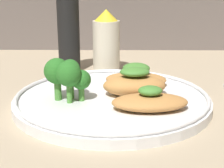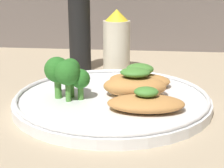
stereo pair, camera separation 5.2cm
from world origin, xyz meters
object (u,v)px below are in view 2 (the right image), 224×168
at_px(broccoli_bunch, 66,73).
at_px(sauce_bottle, 117,42).
at_px(pepper_grinder, 80,31).
at_px(plate, 112,99).

height_order(broccoli_bunch, sauce_bottle, sauce_bottle).
bearing_deg(broccoli_bunch, pepper_grinder, 96.61).
bearing_deg(broccoli_bunch, sauce_bottle, 77.11).
height_order(plate, pepper_grinder, pepper_grinder).
xyz_separation_m(sauce_bottle, pepper_grinder, (-0.08, 0.00, 0.02)).
height_order(sauce_bottle, pepper_grinder, pepper_grinder).
distance_m(plate, broccoli_bunch, 0.08).
bearing_deg(plate, pepper_grinder, 114.02).
height_order(plate, sauce_bottle, sauce_bottle).
height_order(plate, broccoli_bunch, broccoli_bunch).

